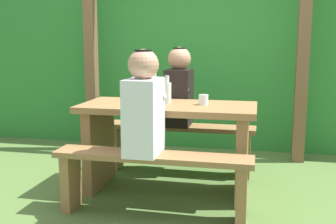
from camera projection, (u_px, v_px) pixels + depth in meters
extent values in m
plane|color=#4D6C33|center=(168.00, 191.00, 3.40)|extent=(12.00, 12.00, 0.00)
cube|color=#2D7F30|center=(201.00, 50.00, 5.06)|extent=(6.40, 0.96, 2.25)
cube|color=brown|center=(91.00, 64.00, 4.57)|extent=(0.12, 0.12, 1.96)
cube|color=brown|center=(302.00, 66.00, 4.09)|extent=(0.12, 0.12, 1.96)
cube|color=olive|center=(168.00, 107.00, 3.29)|extent=(1.40, 0.64, 0.05)
cube|color=olive|center=(99.00, 147.00, 3.47)|extent=(0.08, 0.54, 0.68)
cube|color=olive|center=(242.00, 156.00, 3.22)|extent=(0.08, 0.54, 0.68)
cube|color=olive|center=(152.00, 156.00, 2.84)|extent=(1.40, 0.24, 0.04)
cube|color=olive|center=(71.00, 181.00, 3.01)|extent=(0.07, 0.22, 0.42)
cube|color=olive|center=(242.00, 195.00, 2.75)|extent=(0.07, 0.22, 0.42)
cube|color=olive|center=(180.00, 127.00, 3.82)|extent=(1.40, 0.24, 0.04)
cube|color=olive|center=(117.00, 147.00, 3.99)|extent=(0.07, 0.22, 0.42)
cube|color=olive|center=(246.00, 154.00, 3.73)|extent=(0.07, 0.22, 0.42)
cube|color=silver|center=(144.00, 117.00, 2.80)|extent=(0.22, 0.34, 0.52)
sphere|color=tan|center=(143.00, 65.00, 2.74)|extent=(0.21, 0.21, 0.21)
cylinder|color=black|center=(143.00, 51.00, 2.73)|extent=(0.12, 0.12, 0.02)
cylinder|color=silver|center=(149.00, 99.00, 2.92)|extent=(0.25, 0.07, 0.15)
cube|color=black|center=(179.00, 97.00, 3.78)|extent=(0.22, 0.34, 0.52)
sphere|color=tan|center=(179.00, 59.00, 3.72)|extent=(0.21, 0.21, 0.21)
cylinder|color=black|center=(179.00, 49.00, 3.70)|extent=(0.12, 0.12, 0.02)
cylinder|color=black|center=(176.00, 88.00, 3.62)|extent=(0.25, 0.07, 0.15)
cylinder|color=silver|center=(204.00, 100.00, 3.25)|extent=(0.08, 0.08, 0.08)
cylinder|color=silver|center=(167.00, 93.00, 3.31)|extent=(0.07, 0.07, 0.17)
cylinder|color=silver|center=(167.00, 79.00, 3.29)|extent=(0.03, 0.03, 0.06)
cylinder|color=silver|center=(155.00, 91.00, 3.40)|extent=(0.06, 0.06, 0.18)
cylinder|color=silver|center=(155.00, 76.00, 3.38)|extent=(0.03, 0.03, 0.08)
cylinder|color=silver|center=(141.00, 93.00, 3.26)|extent=(0.06, 0.06, 0.18)
cylinder|color=silver|center=(141.00, 78.00, 3.24)|extent=(0.03, 0.03, 0.07)
cube|color=silver|center=(159.00, 106.00, 3.18)|extent=(0.09, 0.15, 0.01)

